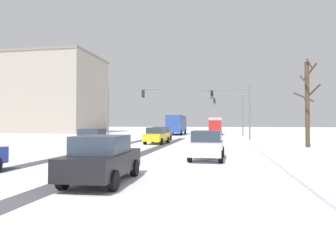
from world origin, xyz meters
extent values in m
plane|color=silver|center=(0.00, 0.00, 0.00)|extent=(300.00, 300.00, 0.00)
cube|color=#424247|center=(-0.01, 15.78, 0.00)|extent=(0.96, 34.72, 0.01)
cube|color=#424247|center=(-4.07, 15.78, 0.00)|extent=(0.97, 34.72, 0.01)
cube|color=white|center=(9.86, 14.20, 0.06)|extent=(4.00, 34.72, 0.12)
cylinder|color=slate|center=(8.46, 41.56, 3.25)|extent=(0.18, 0.18, 6.50)
cylinder|color=slate|center=(5.30, 41.62, 6.10)|extent=(6.33, 0.23, 0.12)
cube|color=black|center=(4.03, 41.64, 5.55)|extent=(0.32, 0.25, 0.90)
sphere|color=black|center=(4.03, 41.48, 5.85)|extent=(0.20, 0.20, 0.20)
sphere|color=black|center=(4.03, 41.48, 5.55)|extent=(0.20, 0.20, 0.20)
sphere|color=green|center=(4.03, 41.48, 5.25)|extent=(0.20, 0.20, 0.20)
cylinder|color=slate|center=(8.46, 29.56, 3.25)|extent=(0.18, 0.18, 6.50)
cylinder|color=slate|center=(5.30, 29.78, 6.10)|extent=(6.33, 0.56, 0.12)
cube|color=black|center=(4.03, 29.87, 5.55)|extent=(0.34, 0.26, 0.90)
sphere|color=black|center=(4.02, 29.71, 5.85)|extent=(0.20, 0.20, 0.20)
sphere|color=black|center=(4.02, 29.71, 5.55)|extent=(0.20, 0.20, 0.20)
sphere|color=green|center=(4.02, 29.71, 5.25)|extent=(0.20, 0.20, 0.20)
cylinder|color=slate|center=(-8.46, 27.56, 3.25)|extent=(0.18, 0.18, 6.50)
cylinder|color=slate|center=(-5.32, 27.62, 6.10)|extent=(6.28, 0.23, 0.12)
cube|color=black|center=(-4.06, 27.64, 5.55)|extent=(0.32, 0.25, 0.90)
sphere|color=black|center=(-4.07, 27.80, 5.85)|extent=(0.20, 0.20, 0.20)
sphere|color=black|center=(-4.07, 27.80, 5.55)|extent=(0.20, 0.20, 0.20)
sphere|color=green|center=(-4.07, 27.80, 5.25)|extent=(0.20, 0.20, 0.20)
cube|color=slate|center=(-1.66, 26.90, 0.67)|extent=(1.76, 4.13, 0.70)
cube|color=#2D3847|center=(-1.66, 26.75, 1.32)|extent=(1.59, 1.92, 0.60)
cylinder|color=black|center=(-2.45, 28.18, 0.32)|extent=(0.23, 0.64, 0.64)
cylinder|color=black|center=(-0.83, 28.15, 0.32)|extent=(0.23, 0.64, 0.64)
cylinder|color=black|center=(-2.49, 25.64, 0.32)|extent=(0.23, 0.64, 0.64)
cylinder|color=black|center=(-0.87, 25.61, 0.32)|extent=(0.23, 0.64, 0.64)
cube|color=yellow|center=(-1.13, 22.06, 0.67)|extent=(1.93, 4.19, 0.70)
cube|color=#2D3847|center=(-1.14, 21.91, 1.32)|extent=(1.66, 1.98, 0.60)
cylinder|color=black|center=(-1.86, 23.37, 0.32)|extent=(0.26, 0.65, 0.64)
cylinder|color=black|center=(-0.25, 23.28, 0.32)|extent=(0.26, 0.65, 0.64)
cylinder|color=black|center=(-2.00, 20.83, 0.32)|extent=(0.26, 0.65, 0.64)
cylinder|color=black|center=(-0.39, 20.74, 0.32)|extent=(0.26, 0.65, 0.64)
cube|color=#B7BABF|center=(-4.49, 14.67, 0.67)|extent=(1.86, 4.16, 0.70)
cube|color=#2D3847|center=(-4.49, 14.53, 1.32)|extent=(1.63, 1.96, 0.60)
cylinder|color=black|center=(-5.35, 15.91, 0.32)|extent=(0.24, 0.65, 0.64)
cylinder|color=black|center=(-3.73, 15.98, 0.32)|extent=(0.24, 0.65, 0.64)
cylinder|color=black|center=(-5.25, 13.37, 0.32)|extent=(0.24, 0.65, 0.64)
cylinder|color=black|center=(-3.64, 13.44, 0.32)|extent=(0.24, 0.65, 0.64)
cube|color=silver|center=(4.44, 10.17, 0.67)|extent=(1.82, 4.15, 0.70)
cube|color=#2D3847|center=(4.44, 10.02, 1.32)|extent=(1.62, 1.95, 0.60)
cylinder|color=black|center=(3.67, 11.47, 0.32)|extent=(0.24, 0.65, 0.64)
cylinder|color=black|center=(5.28, 11.42, 0.32)|extent=(0.24, 0.65, 0.64)
cylinder|color=black|center=(3.59, 8.93, 0.32)|extent=(0.24, 0.65, 0.64)
cylinder|color=black|center=(5.21, 8.88, 0.32)|extent=(0.24, 0.65, 0.64)
cube|color=black|center=(1.20, 3.09, 0.67)|extent=(1.87, 4.17, 0.70)
cube|color=#2D3847|center=(1.21, 2.94, 1.32)|extent=(1.64, 1.96, 0.60)
cylinder|color=black|center=(0.34, 4.32, 0.32)|extent=(0.25, 0.65, 0.64)
cylinder|color=black|center=(1.96, 4.39, 0.32)|extent=(0.25, 0.65, 0.64)
cylinder|color=black|center=(0.45, 1.78, 0.32)|extent=(0.25, 0.65, 0.64)
cylinder|color=black|center=(2.06, 1.85, 0.32)|extent=(0.25, 0.65, 0.64)
cube|color=#284793|center=(-2.82, 46.17, 1.93)|extent=(2.85, 11.08, 2.90)
cube|color=#283342|center=(-2.82, 46.17, 2.28)|extent=(2.87, 10.20, 0.90)
cylinder|color=black|center=(-1.50, 42.36, 0.48)|extent=(0.33, 0.97, 0.96)
cylinder|color=black|center=(-3.88, 42.28, 0.48)|extent=(0.33, 0.97, 0.96)
cylinder|color=black|center=(-1.74, 49.50, 0.48)|extent=(0.33, 0.97, 0.96)
cylinder|color=black|center=(-4.11, 49.43, 0.48)|extent=(0.33, 0.97, 0.96)
cube|color=red|center=(4.04, 44.11, 1.47)|extent=(2.13, 2.23, 2.10)
cube|color=silver|center=(3.99, 47.81, 1.72)|extent=(2.27, 5.23, 2.60)
cylinder|color=black|center=(5.05, 44.56, 0.42)|extent=(0.29, 0.84, 0.84)
cylinder|color=black|center=(3.02, 44.54, 0.42)|extent=(0.29, 0.84, 0.84)
cylinder|color=black|center=(4.98, 49.25, 0.42)|extent=(0.29, 0.84, 0.84)
cylinder|color=black|center=(2.96, 49.23, 0.42)|extent=(0.29, 0.84, 0.84)
cylinder|color=#4C3828|center=(12.41, 20.22, 3.65)|extent=(0.36, 0.36, 7.29)
cylinder|color=#4C3828|center=(12.95, 20.71, 4.73)|extent=(1.17, 1.29, 1.33)
cylinder|color=#4C3828|center=(12.78, 20.66, 6.49)|extent=(1.08, 0.95, 1.44)
cylinder|color=#4C3828|center=(11.94, 19.57, 4.23)|extent=(1.46, 1.11, 0.95)
cylinder|color=#4C3828|center=(12.15, 19.95, 5.61)|extent=(0.72, 0.71, 1.07)
cylinder|color=#4C3828|center=(12.55, 19.97, 7.09)|extent=(0.64, 0.42, 0.86)
cube|color=#A89E8E|center=(-33.68, 52.57, 8.13)|extent=(23.95, 15.74, 16.25)
cube|color=gray|center=(-33.68, 52.57, 16.50)|extent=(24.25, 16.04, 0.50)
camera|label=1|loc=(5.31, -6.65, 2.05)|focal=31.66mm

